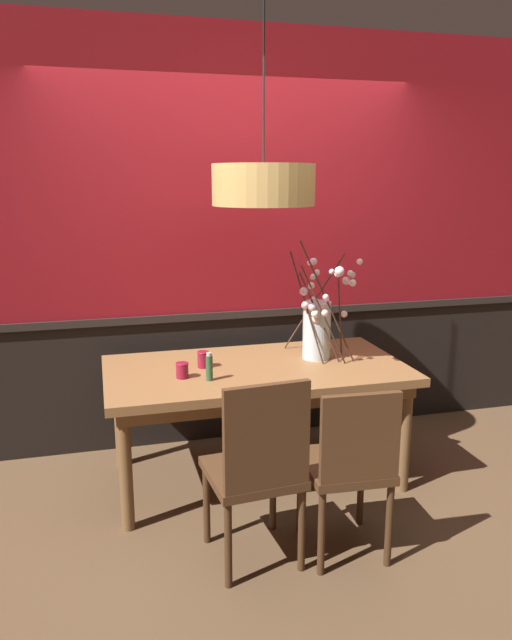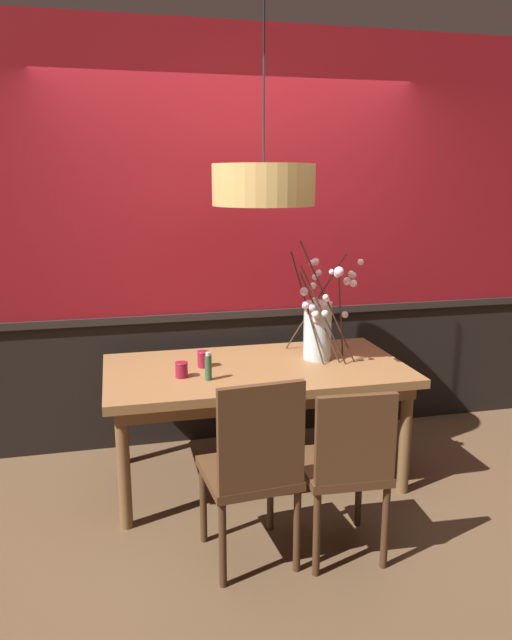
% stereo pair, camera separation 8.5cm
% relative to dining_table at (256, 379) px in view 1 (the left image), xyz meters
% --- Properties ---
extents(ground_plane, '(24.00, 24.00, 0.00)m').
position_rel_dining_table_xyz_m(ground_plane, '(0.00, 0.00, -0.65)').
color(ground_plane, brown).
extents(back_wall, '(5.72, 0.14, 2.83)m').
position_rel_dining_table_xyz_m(back_wall, '(0.00, 0.70, 0.75)').
color(back_wall, black).
rests_on(back_wall, ground).
extents(dining_table, '(1.81, 0.96, 0.73)m').
position_rel_dining_table_xyz_m(dining_table, '(0.00, 0.00, 0.00)').
color(dining_table, olive).
rests_on(dining_table, ground).
extents(chair_near_side_left, '(0.46, 0.47, 0.97)m').
position_rel_dining_table_xyz_m(chair_near_side_left, '(-0.22, -0.87, -0.12)').
color(chair_near_side_left, '#4C301C').
rests_on(chair_near_side_left, ground).
extents(chair_far_side_right, '(0.44, 0.39, 0.92)m').
position_rel_dining_table_xyz_m(chair_far_side_right, '(0.24, 0.88, -0.14)').
color(chair_far_side_right, '#4C301C').
rests_on(chair_far_side_right, ground).
extents(chair_near_side_right, '(0.42, 0.46, 0.90)m').
position_rel_dining_table_xyz_m(chair_near_side_right, '(0.23, -0.91, -0.14)').
color(chair_near_side_right, '#4C301C').
rests_on(chair_near_side_right, ground).
extents(chair_far_side_left, '(0.42, 0.40, 0.96)m').
position_rel_dining_table_xyz_m(chair_far_side_left, '(-0.28, 0.91, -0.12)').
color(chair_far_side_left, '#4C301C').
rests_on(chair_far_side_left, ground).
extents(vase_with_blossoms, '(0.44, 0.75, 0.77)m').
position_rel_dining_table_xyz_m(vase_with_blossoms, '(0.42, 0.07, 0.29)').
color(vase_with_blossoms, silver).
rests_on(vase_with_blossoms, dining_table).
extents(candle_holder_nearer_center, '(0.07, 0.07, 0.10)m').
position_rel_dining_table_xyz_m(candle_holder_nearer_center, '(-0.31, 0.06, 0.13)').
color(candle_holder_nearer_center, maroon).
rests_on(candle_holder_nearer_center, dining_table).
extents(candle_holder_nearer_edge, '(0.08, 0.08, 0.09)m').
position_rel_dining_table_xyz_m(candle_holder_nearer_edge, '(-0.46, -0.10, 0.13)').
color(candle_holder_nearer_edge, maroon).
rests_on(candle_holder_nearer_edge, dining_table).
extents(condiment_bottle, '(0.04, 0.04, 0.16)m').
position_rel_dining_table_xyz_m(condiment_bottle, '(-0.32, -0.18, 0.16)').
color(condiment_bottle, '#2D5633').
rests_on(condiment_bottle, dining_table).
extents(pendant_lamp, '(0.59, 0.59, 1.13)m').
position_rel_dining_table_xyz_m(pendant_lamp, '(0.05, 0.01, 1.16)').
color(pendant_lamp, tan).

